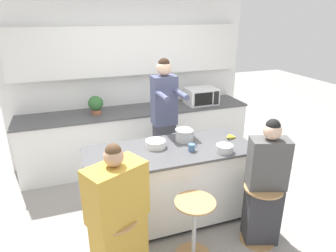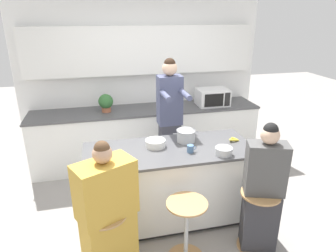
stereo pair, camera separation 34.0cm
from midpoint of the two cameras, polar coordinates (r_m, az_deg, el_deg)
ground_plane at (r=3.91m, az=2.89°, el=-16.83°), size 16.00×16.00×0.00m
wall_back at (r=5.00m, az=-2.92°, el=11.09°), size 3.96×0.22×2.70m
back_counter at (r=4.99m, az=-2.00°, el=-1.82°), size 3.67×0.68×0.93m
kitchen_island at (r=3.64m, az=3.03°, el=-10.99°), size 1.94×0.82×0.93m
bar_stool_leftmost at (r=3.02m, az=-8.25°, el=-20.70°), size 0.41×0.41×0.68m
bar_stool_center at (r=3.15m, az=6.78°, el=-18.67°), size 0.41×0.41×0.68m
bar_stool_rightmost at (r=3.44m, az=19.63°, el=-16.00°), size 0.41×0.41×0.68m
person_cooking at (r=4.13m, az=2.69°, el=0.30°), size 0.33×0.59×1.84m
person_wrapped_blanket at (r=2.85m, az=-7.95°, el=-16.81°), size 0.58×0.48×1.40m
person_seated_near at (r=3.32m, az=20.43°, el=-12.16°), size 0.44×0.36×1.43m
cooking_pot at (r=3.61m, az=6.15°, el=-1.92°), size 0.32×0.23×0.14m
fruit_bowl at (r=3.36m, az=13.44°, el=-4.74°), size 0.19×0.19×0.08m
mixing_bowl_steel at (r=3.46m, az=0.39°, el=-3.36°), size 0.23×0.23×0.08m
coffee_cup_near at (r=3.35m, az=7.21°, el=-4.37°), size 0.11×0.08×0.08m
banana_bunch at (r=3.73m, az=14.91°, el=-2.56°), size 0.15×0.11×0.05m
microwave at (r=5.08m, az=10.36°, el=5.43°), size 0.51×0.39×0.27m
potted_plant at (r=4.71m, az=-9.75°, el=4.45°), size 0.23×0.23×0.28m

